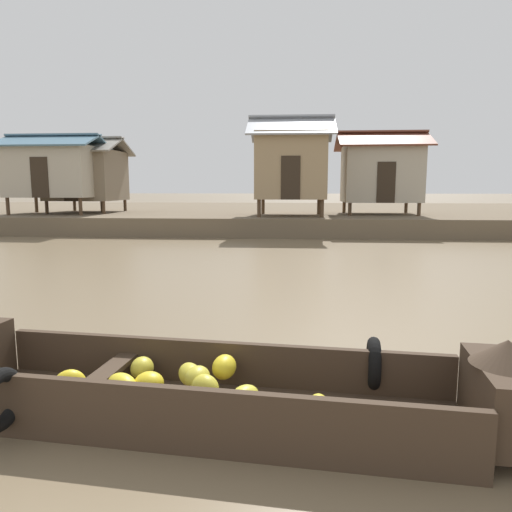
% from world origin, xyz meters
% --- Properties ---
extents(ground_plane, '(300.00, 300.00, 0.00)m').
position_xyz_m(ground_plane, '(0.00, 10.00, 0.00)').
color(ground_plane, '#726047').
extents(riverbank_strip, '(160.00, 20.00, 0.81)m').
position_xyz_m(riverbank_strip, '(0.00, 29.82, 0.40)').
color(riverbank_strip, brown).
rests_on(riverbank_strip, ground).
extents(banana_boat, '(5.54, 1.62, 0.89)m').
position_xyz_m(banana_boat, '(0.84, 4.71, 0.29)').
color(banana_boat, '#3D2D21').
rests_on(banana_boat, ground).
extents(stilt_house_left, '(4.54, 3.32, 3.75)m').
position_xyz_m(stilt_house_left, '(-9.71, 22.71, 2.87)').
color(stilt_house_left, '#4C3826').
rests_on(stilt_house_left, riverbank_strip).
extents(stilt_house_mid_left, '(3.92, 3.81, 3.77)m').
position_xyz_m(stilt_house_mid_left, '(-8.87, 24.26, 2.72)').
color(stilt_house_mid_left, '#4C3826').
rests_on(stilt_house_mid_left, riverbank_strip).
extents(stilt_house_mid_right, '(3.76, 3.48, 4.40)m').
position_xyz_m(stilt_house_mid_right, '(1.48, 22.20, 3.06)').
color(stilt_house_mid_right, '#4C3826').
rests_on(stilt_house_mid_right, riverbank_strip).
extents(stilt_house_right, '(4.16, 3.38, 3.87)m').
position_xyz_m(stilt_house_right, '(5.68, 23.70, 2.77)').
color(stilt_house_right, '#4C3826').
rests_on(stilt_house_right, riverbank_strip).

